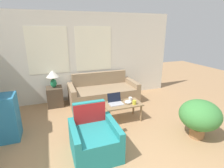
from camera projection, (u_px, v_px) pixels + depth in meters
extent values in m
cube|color=silver|center=(75.00, 58.00, 5.18)|extent=(6.24, 0.05, 2.60)
cube|color=white|center=(48.00, 51.00, 4.84)|extent=(1.10, 0.01, 1.30)
cube|color=white|center=(94.00, 49.00, 5.27)|extent=(1.10, 0.01, 1.30)
cube|color=#937A5B|center=(104.00, 95.00, 5.24)|extent=(1.72, 0.94, 0.44)
cube|color=#937A5B|center=(100.00, 85.00, 5.55)|extent=(1.72, 0.12, 0.85)
cube|color=#937A5B|center=(72.00, 97.00, 4.92)|extent=(0.14, 0.94, 0.59)
cube|color=#937A5B|center=(132.00, 89.00, 5.52)|extent=(0.14, 0.94, 0.59)
cube|color=teal|center=(95.00, 143.00, 3.05)|extent=(0.59, 0.84, 0.45)
cube|color=teal|center=(90.00, 122.00, 3.33)|extent=(0.59, 0.10, 0.85)
cube|color=teal|center=(75.00, 144.00, 2.92)|extent=(0.10, 0.84, 0.57)
cube|color=teal|center=(113.00, 136.00, 3.15)|extent=(0.10, 0.84, 0.57)
cube|color=red|center=(90.00, 119.00, 3.25)|extent=(0.59, 0.01, 0.61)
cube|color=#4C3D2D|center=(55.00, 97.00, 4.98)|extent=(0.43, 0.43, 0.56)
ellipsoid|color=#1E8451|center=(54.00, 83.00, 4.86)|extent=(0.17, 0.17, 0.25)
cylinder|color=tan|center=(53.00, 78.00, 4.81)|extent=(0.02, 0.02, 0.06)
cone|color=white|center=(52.00, 74.00, 4.78)|extent=(0.34, 0.34, 0.19)
cube|color=#8E704C|center=(122.00, 104.00, 4.14)|extent=(0.90, 0.49, 0.03)
cylinder|color=#8E704C|center=(109.00, 119.00, 3.90)|extent=(0.04, 0.04, 0.41)
cylinder|color=#8E704C|center=(141.00, 113.00, 4.16)|extent=(0.04, 0.04, 0.41)
cylinder|color=#8E704C|center=(104.00, 111.00, 4.26)|extent=(0.04, 0.04, 0.41)
cylinder|color=#8E704C|center=(133.00, 107.00, 4.52)|extent=(0.04, 0.04, 0.41)
cube|color=#B7B7BC|center=(116.00, 104.00, 4.09)|extent=(0.33, 0.22, 0.02)
cube|color=black|center=(114.00, 97.00, 4.18)|extent=(0.33, 0.07, 0.21)
cylinder|color=white|center=(130.00, 99.00, 4.29)|extent=(0.09, 0.09, 0.09)
cylinder|color=gold|center=(134.00, 102.00, 4.08)|extent=(0.09, 0.09, 0.09)
ellipsoid|color=white|center=(128.00, 102.00, 4.13)|extent=(0.16, 0.16, 0.07)
cylinder|color=#996B42|center=(197.00, 132.00, 3.58)|extent=(0.29, 0.29, 0.20)
ellipsoid|color=#3D843D|center=(200.00, 115.00, 3.46)|extent=(0.80, 0.80, 0.60)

